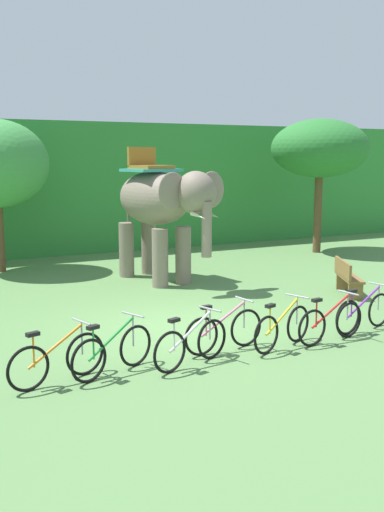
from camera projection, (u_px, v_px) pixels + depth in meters
The scene contains 12 objects.
ground_plane at pixel (182, 327), 12.31m from camera, with size 80.00×80.00×0.00m, color #567F47.
foliage_hedge at pixel (40, 186), 23.41m from camera, with size 36.00×6.00×4.75m, color #338438.
tree_right at pixel (320, 149), 21.42m from camera, with size 3.53×3.53×4.86m.
elephant at pixel (160, 204), 16.46m from camera, with size 2.30×4.24×3.78m.
bike_orange at pixel (57, 359), 9.22m from camera, with size 1.65×0.65×0.92m.
bike_green at pixel (113, 351), 9.61m from camera, with size 1.60×0.77×0.92m.
bike_white at pixel (191, 344), 9.99m from camera, with size 1.64×0.69×0.92m.
bike_pink at pixel (224, 330), 10.76m from camera, with size 1.70×0.52×0.92m.
bike_yellow at pixel (283, 328), 10.93m from camera, with size 1.63×0.71×0.92m.
bike_red at pixel (331, 322), 11.29m from camera, with size 1.70×0.52×0.92m.
bike_purple at pixel (364, 312), 12.03m from camera, with size 1.69×0.52×0.92m.
wooden_bench at pixel (347, 276), 15.19m from camera, with size 1.04×1.53×0.89m.
Camera 1 is at (-5.11, -10.75, 3.49)m, focal length 41.62 mm.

